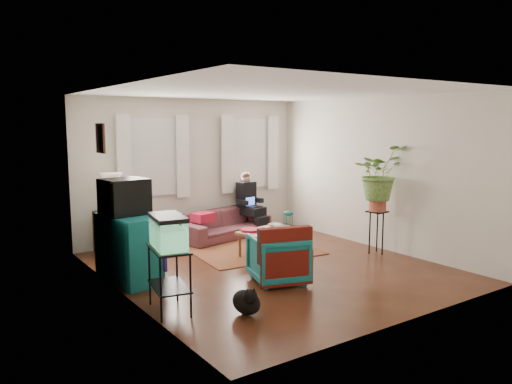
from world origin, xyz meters
TOP-DOWN VIEW (x-y plane):
  - floor at (0.00, 0.00)m, footprint 4.50×5.00m
  - ceiling at (0.00, 0.00)m, footprint 4.50×5.00m
  - wall_back at (0.00, 2.50)m, footprint 4.50×0.01m
  - wall_front at (0.00, -2.50)m, footprint 4.50×0.01m
  - wall_left at (-2.25, 0.00)m, footprint 0.01×5.00m
  - wall_right at (2.25, 0.00)m, footprint 0.01×5.00m
  - window_left at (-0.80, 2.48)m, footprint 1.08×0.04m
  - window_right at (1.25, 2.48)m, footprint 1.08×0.04m
  - curtains_left at (-0.80, 2.40)m, footprint 1.36×0.06m
  - curtains_right at (1.25, 2.40)m, footprint 1.36×0.06m
  - picture_frame at (-2.21, 0.85)m, footprint 0.04×0.32m
  - area_rug at (0.33, 0.96)m, footprint 2.16×1.80m
  - sofa at (0.42, 2.05)m, footprint 1.94×1.07m
  - seated_person at (1.06, 2.18)m, footprint 0.56×0.64m
  - side_table at (-1.65, 2.22)m, footprint 0.57×0.57m
  - table_lamp at (-1.65, 2.22)m, footprint 0.42×0.42m
  - dresser at (-1.99, 0.57)m, footprint 0.64×1.08m
  - crt_tv at (-1.98, 0.68)m, footprint 0.62×0.58m
  - aquarium_stand at (-2.00, -0.76)m, footprint 0.49×0.72m
  - aquarium at (-2.00, -0.76)m, footprint 0.44×0.66m
  - black_cat at (-1.34, -1.35)m, footprint 0.39×0.48m
  - armchair at (-0.33, -0.61)m, footprint 0.86×0.83m
  - serape_throw at (-0.41, -0.88)m, footprint 0.74×0.37m
  - coffee_table at (0.39, 0.63)m, footprint 1.10×0.75m
  - cup_a at (0.19, 0.49)m, footprint 0.13×0.13m
  - cup_b at (0.47, 0.47)m, footprint 0.11×0.11m
  - bowl at (0.64, 0.77)m, footprint 0.23×0.23m
  - snack_tray at (0.10, 0.70)m, footprint 0.37×0.37m
  - birdcage at (0.76, 0.56)m, footprint 0.20×0.20m
  - plant_stand at (1.92, -0.33)m, footprint 0.34×0.34m
  - potted_plant at (1.92, -0.33)m, footprint 0.90×0.80m

SIDE VIEW (x-z plane):
  - floor at x=0.00m, z-range -0.01..0.01m
  - area_rug at x=0.33m, z-range 0.00..0.01m
  - black_cat at x=-1.34m, z-range 0.00..0.36m
  - coffee_table at x=0.39m, z-range 0.00..0.42m
  - side_table at x=-1.65m, z-range 0.00..0.70m
  - plant_stand at x=1.92m, z-range 0.00..0.72m
  - sofa at x=0.42m, z-range 0.00..0.72m
  - armchair at x=-0.33m, z-range 0.00..0.72m
  - aquarium_stand at x=-2.00m, z-range 0.00..0.74m
  - snack_tray at x=0.10m, z-range 0.42..0.45m
  - bowl at x=0.64m, z-range 0.42..0.47m
  - dresser at x=-1.99m, z-range 0.00..0.92m
  - cup_b at x=0.47m, z-range 0.42..0.50m
  - cup_a at x=0.19m, z-range 0.42..0.51m
  - serape_throw at x=-0.41m, z-range 0.21..0.81m
  - seated_person at x=1.06m, z-range 0.00..1.09m
  - birdcage at x=0.76m, z-range 0.42..0.71m
  - aquarium at x=-2.00m, z-range 0.74..1.13m
  - table_lamp at x=-1.65m, z-range 0.68..1.32m
  - crt_tv at x=-1.98m, z-range 0.92..1.41m
  - potted_plant at x=1.92m, z-range 0.76..1.66m
  - wall_back at x=0.00m, z-range 0.00..2.60m
  - wall_front at x=0.00m, z-range 0.00..2.60m
  - wall_left at x=-2.25m, z-range 0.00..2.60m
  - wall_right at x=2.25m, z-range 0.00..2.60m
  - curtains_left at x=-0.80m, z-range 0.80..2.30m
  - curtains_right at x=1.25m, z-range 0.80..2.30m
  - window_left at x=-0.80m, z-range 0.86..2.24m
  - window_right at x=1.25m, z-range 0.86..2.24m
  - picture_frame at x=-2.21m, z-range 1.75..2.15m
  - ceiling at x=0.00m, z-range 2.60..2.60m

